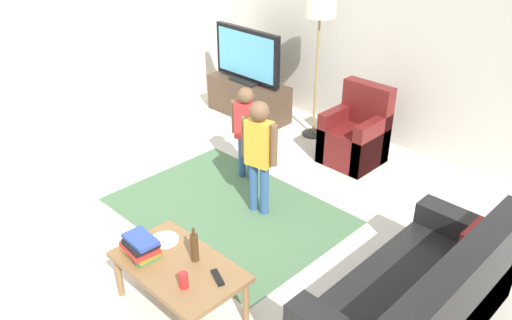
% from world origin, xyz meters
% --- Properties ---
extents(ground, '(7.80, 7.80, 0.00)m').
position_xyz_m(ground, '(0.00, 0.00, 0.00)').
color(ground, beige).
extents(wall_back, '(6.00, 0.12, 2.70)m').
position_xyz_m(wall_back, '(0.00, 3.00, 1.35)').
color(wall_back, silver).
rests_on(wall_back, ground).
extents(wall_left, '(0.12, 6.00, 2.70)m').
position_xyz_m(wall_left, '(-3.00, 0.00, 1.35)').
color(wall_left, silver).
rests_on(wall_left, ground).
extents(area_rug, '(2.20, 1.60, 0.01)m').
position_xyz_m(area_rug, '(-0.30, 0.51, 0.00)').
color(area_rug, '#4C724C').
rests_on(area_rug, ground).
extents(tv_stand, '(1.20, 0.44, 0.50)m').
position_xyz_m(tv_stand, '(-1.82, 2.30, 0.24)').
color(tv_stand, '#4C3828').
rests_on(tv_stand, ground).
extents(tv, '(1.10, 0.28, 0.71)m').
position_xyz_m(tv, '(-1.82, 2.28, 0.85)').
color(tv, black).
rests_on(tv, tv_stand).
extents(couch, '(0.80, 1.80, 0.86)m').
position_xyz_m(couch, '(1.85, 0.36, 0.29)').
color(couch, black).
rests_on(couch, ground).
extents(armchair, '(0.60, 0.60, 0.90)m').
position_xyz_m(armchair, '(-0.02, 2.26, 0.30)').
color(armchair, maroon).
rests_on(armchair, ground).
extents(floor_lamp, '(0.36, 0.36, 1.78)m').
position_xyz_m(floor_lamp, '(-0.80, 2.45, 1.54)').
color(floor_lamp, '#262626').
rests_on(floor_lamp, ground).
extents(child_near_tv, '(0.34, 0.17, 1.04)m').
position_xyz_m(child_near_tv, '(-0.64, 1.10, 0.63)').
color(child_near_tv, '#33598C').
rests_on(child_near_tv, ground).
extents(child_center, '(0.39, 0.19, 1.16)m').
position_xyz_m(child_center, '(-0.08, 0.72, 0.70)').
color(child_center, '#33598C').
rests_on(child_center, ground).
extents(coffee_table, '(1.00, 0.60, 0.42)m').
position_xyz_m(coffee_table, '(0.42, -0.64, 0.37)').
color(coffee_table, olive).
rests_on(coffee_table, ground).
extents(book_stack, '(0.30, 0.24, 0.16)m').
position_xyz_m(book_stack, '(0.14, -0.76, 0.50)').
color(book_stack, '#388C4C').
rests_on(book_stack, coffee_table).
extents(bottle, '(0.06, 0.06, 0.29)m').
position_xyz_m(bottle, '(0.47, -0.52, 0.54)').
color(bottle, '#4C3319').
rests_on(bottle, coffee_table).
extents(tv_remote, '(0.18, 0.11, 0.02)m').
position_xyz_m(tv_remote, '(0.74, -0.54, 0.43)').
color(tv_remote, black).
rests_on(tv_remote, coffee_table).
extents(soda_can, '(0.07, 0.07, 0.12)m').
position_xyz_m(soda_can, '(0.64, -0.76, 0.48)').
color(soda_can, red).
rests_on(soda_can, coffee_table).
extents(plate, '(0.22, 0.22, 0.02)m').
position_xyz_m(plate, '(0.12, -0.54, 0.43)').
color(plate, white).
rests_on(plate, coffee_table).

